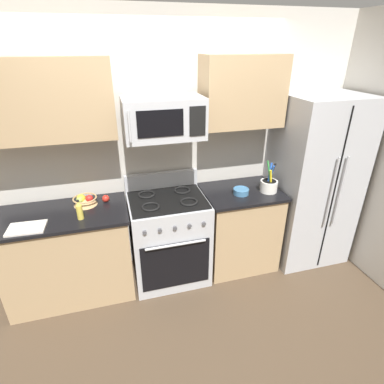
{
  "coord_description": "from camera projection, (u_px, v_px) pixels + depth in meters",
  "views": [
    {
      "loc": [
        -0.48,
        -1.92,
        2.3
      ],
      "look_at": [
        0.22,
        0.57,
        1.03
      ],
      "focal_mm": 28.69,
      "sensor_mm": 36.0,
      "label": 1
    }
  ],
  "objects": [
    {
      "name": "ground_plane",
      "position": [
        186.0,
        323.0,
        2.78
      ],
      "size": [
        16.0,
        16.0,
        0.0
      ],
      "primitive_type": "plane",
      "color": "#473828"
    },
    {
      "name": "wall_back",
      "position": [
        158.0,
        150.0,
        3.15
      ],
      "size": [
        8.0,
        0.1,
        2.6
      ],
      "primitive_type": "cube",
      "color": "beige",
      "rests_on": "ground"
    },
    {
      "name": "counter_left",
      "position": [
        70.0,
        254.0,
        2.95
      ],
      "size": [
        1.16,
        0.63,
        0.91
      ],
      "color": "tan",
      "rests_on": "ground"
    },
    {
      "name": "range_oven",
      "position": [
        169.0,
        237.0,
        3.18
      ],
      "size": [
        0.76,
        0.67,
        1.09
      ],
      "color": "#B2B5BA",
      "rests_on": "ground"
    },
    {
      "name": "counter_right",
      "position": [
        239.0,
        228.0,
        3.38
      ],
      "size": [
        0.79,
        0.63,
        0.91
      ],
      "color": "tan",
      "rests_on": "ground"
    },
    {
      "name": "refrigerator",
      "position": [
        312.0,
        181.0,
        3.36
      ],
      "size": [
        0.82,
        0.74,
        1.85
      ],
      "color": "#B2B5BA",
      "rests_on": "ground"
    },
    {
      "name": "microwave",
      "position": [
        163.0,
        118.0,
        2.67
      ],
      "size": [
        0.7,
        0.44,
        0.35
      ],
      "color": "#B2B5BA"
    },
    {
      "name": "upper_cabinets_left",
      "position": [
        40.0,
        100.0,
        2.47
      ],
      "size": [
        1.15,
        0.34,
        0.66
      ],
      "color": "tan"
    },
    {
      "name": "upper_cabinets_right",
      "position": [
        242.0,
        92.0,
        2.9
      ],
      "size": [
        0.78,
        0.34,
        0.66
      ],
      "color": "tan"
    },
    {
      "name": "utensil_crock",
      "position": [
        269.0,
        185.0,
        3.14
      ],
      "size": [
        0.17,
        0.17,
        0.33
      ],
      "color": "white",
      "rests_on": "counter_right"
    },
    {
      "name": "fruit_basket",
      "position": [
        85.0,
        200.0,
        2.89
      ],
      "size": [
        0.22,
        0.22,
        0.11
      ],
      "color": "tan",
      "rests_on": "counter_left"
    },
    {
      "name": "apple_loose",
      "position": [
        106.0,
        198.0,
        2.95
      ],
      "size": [
        0.07,
        0.07,
        0.07
      ],
      "primitive_type": "sphere",
      "color": "red",
      "rests_on": "counter_left"
    },
    {
      "name": "cutting_board",
      "position": [
        27.0,
        228.0,
        2.53
      ],
      "size": [
        0.3,
        0.21,
        0.02
      ],
      "primitive_type": "cube",
      "rotation": [
        0.0,
        0.0,
        -0.05
      ],
      "color": "silver",
      "rests_on": "counter_left"
    },
    {
      "name": "bottle_oil",
      "position": [
        79.0,
        210.0,
        2.64
      ],
      "size": [
        0.05,
        0.05,
        0.18
      ],
      "color": "gold",
      "rests_on": "counter_left"
    },
    {
      "name": "prep_bowl",
      "position": [
        241.0,
        191.0,
        3.1
      ],
      "size": [
        0.16,
        0.16,
        0.06
      ],
      "color": "teal",
      "rests_on": "counter_right"
    }
  ]
}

